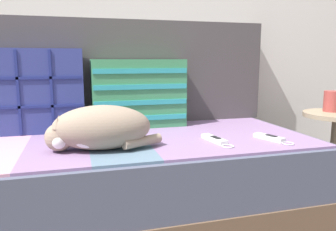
{
  "coord_description": "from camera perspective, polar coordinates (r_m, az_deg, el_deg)",
  "views": [
    {
      "loc": [
        -0.16,
        -1.29,
        0.76
      ],
      "look_at": [
        0.22,
        0.05,
        0.53
      ],
      "focal_mm": 35.0,
      "sensor_mm": 36.0,
      "label": 1
    }
  ],
  "objects": [
    {
      "name": "throw_pillow_striped",
      "position": [
        1.66,
        -5.07,
        3.85
      ],
      "size": [
        0.47,
        0.14,
        0.34
      ],
      "color": "#3D8956",
      "rests_on": "couch"
    },
    {
      "name": "coffee_mug",
      "position": [
        1.93,
        26.64,
        2.24
      ],
      "size": [
        0.09,
        0.08,
        0.11
      ],
      "color": "#9E3D38",
      "rests_on": "end_table"
    },
    {
      "name": "throw_pillow_quilted",
      "position": [
        1.64,
        -21.9,
        3.97
      ],
      "size": [
        0.42,
        0.14,
        0.39
      ],
      "color": "navy",
      "rests_on": "couch"
    },
    {
      "name": "game_remote_near",
      "position": [
        1.38,
        8.21,
        -4.19
      ],
      "size": [
        0.07,
        0.21,
        0.02
      ],
      "color": "white",
      "rests_on": "couch"
    },
    {
      "name": "sleeping_cat",
      "position": [
        1.26,
        -12.09,
        -2.28
      ],
      "size": [
        0.44,
        0.21,
        0.17
      ],
      "color": "gray",
      "rests_on": "couch"
    },
    {
      "name": "game_remote_far",
      "position": [
        1.47,
        17.42,
        -3.76
      ],
      "size": [
        0.1,
        0.19,
        0.02
      ],
      "color": "white",
      "rests_on": "couch"
    },
    {
      "name": "sofa_backrest",
      "position": [
        1.78,
        -10.77,
        7.35
      ],
      "size": [
        1.75,
        0.14,
        0.54
      ],
      "color": "#474242",
      "rests_on": "couch"
    },
    {
      "name": "couch",
      "position": [
        1.53,
        -8.98,
        -11.68
      ],
      "size": [
        1.79,
        0.84,
        0.43
      ],
      "color": "brown",
      "rests_on": "ground_plane"
    },
    {
      "name": "end_table",
      "position": [
        1.93,
        26.98,
        -4.16
      ],
      "size": [
        0.33,
        0.33,
        0.5
      ],
      "color": "#9E896B",
      "rests_on": "ground_plane"
    }
  ]
}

